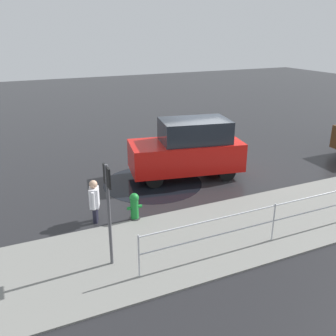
{
  "coord_description": "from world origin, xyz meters",
  "views": [
    {
      "loc": [
        6.77,
        11.35,
        5.0
      ],
      "look_at": [
        2.2,
        1.39,
        0.9
      ],
      "focal_mm": 40.0,
      "sensor_mm": 36.0,
      "label": 1
    }
  ],
  "objects_px": {
    "moving_hatchback": "(188,149)",
    "pedestrian": "(94,199)",
    "fire_hydrant": "(134,207)",
    "sign_post": "(108,201)"
  },
  "relations": [
    {
      "from": "sign_post",
      "to": "pedestrian",
      "type": "bearing_deg",
      "value": -94.7
    },
    {
      "from": "fire_hydrant",
      "to": "sign_post",
      "type": "bearing_deg",
      "value": 56.28
    },
    {
      "from": "moving_hatchback",
      "to": "pedestrian",
      "type": "xyz_separation_m",
      "value": [
        3.86,
        1.95,
        -0.34
      ]
    },
    {
      "from": "moving_hatchback",
      "to": "fire_hydrant",
      "type": "relative_size",
      "value": 5.18
    },
    {
      "from": "fire_hydrant",
      "to": "pedestrian",
      "type": "distance_m",
      "value": 1.11
    },
    {
      "from": "pedestrian",
      "to": "fire_hydrant",
      "type": "bearing_deg",
      "value": 160.12
    },
    {
      "from": "sign_post",
      "to": "fire_hydrant",
      "type": "bearing_deg",
      "value": -123.72
    },
    {
      "from": "pedestrian",
      "to": "moving_hatchback",
      "type": "bearing_deg",
      "value": -153.2
    },
    {
      "from": "fire_hydrant",
      "to": "pedestrian",
      "type": "relative_size",
      "value": 0.66
    },
    {
      "from": "fire_hydrant",
      "to": "sign_post",
      "type": "xyz_separation_m",
      "value": [
        1.19,
        1.78,
        1.18
      ]
    }
  ]
}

